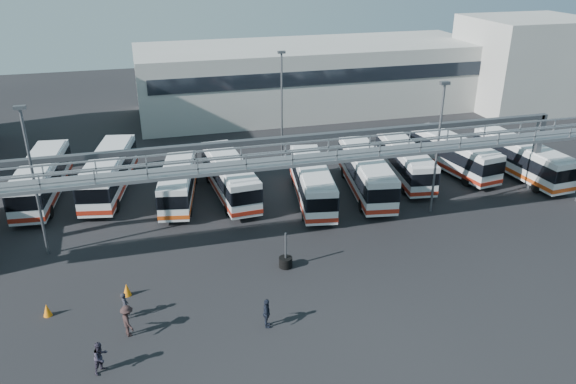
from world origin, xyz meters
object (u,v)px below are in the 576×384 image
object	(u,v)px
light_pole_back	(282,99)
bus_1	(42,178)
bus_9	(521,158)
bus_8	(453,153)
pedestrian_d	(267,313)
bus_4	(230,176)
pedestrian_b	(101,357)
pedestrian_a	(125,305)
bus_7	(405,161)
bus_2	(109,172)
bus_5	(312,181)
light_pole_mid	(438,142)
cone_left	(127,290)
tire_stack	(286,261)
light_pole_left	(33,175)
cone_right	(47,310)
pedestrian_c	(128,321)
bus_3	(179,180)
bus_6	(366,172)

from	to	relation	value
light_pole_back	bus_1	world-z (taller)	light_pole_back
bus_1	bus_9	bearing A→B (deg)	-2.72
bus_8	pedestrian_d	xyz separation A→B (m)	(-21.59, -17.82, -0.89)
bus_4	pedestrian_b	size ratio (longest dim) A/B	6.34
pedestrian_a	pedestrian_b	distance (m)	4.31
bus_7	pedestrian_b	distance (m)	31.18
bus_2	bus_5	distance (m)	16.77
light_pole_mid	pedestrian_d	bearing A→B (deg)	-145.86
bus_4	bus_7	xyz separation A→B (m)	(15.44, -0.48, -0.08)
bus_2	cone_left	distance (m)	15.90
bus_7	tire_stack	bearing A→B (deg)	-132.72
light_pole_left	light_pole_mid	xyz separation A→B (m)	(28.00, -1.00, 0.00)
light_pole_back	cone_left	bearing A→B (deg)	-126.07
bus_7	bus_9	bearing A→B (deg)	-4.56
light_pole_back	pedestrian_a	bearing A→B (deg)	-123.45
light_pole_left	bus_7	distance (m)	29.75
bus_7	cone_right	distance (m)	31.06
light_pole_left	cone_right	bearing A→B (deg)	-84.17
pedestrian_a	tire_stack	size ratio (longest dim) A/B	0.65
bus_2	bus_8	world-z (taller)	bus_2
bus_1	tire_stack	world-z (taller)	bus_1
bus_4	pedestrian_a	distance (m)	17.10
bus_9	bus_2	bearing A→B (deg)	166.28
light_pole_left	bus_4	size ratio (longest dim) A/B	0.95
light_pole_back	pedestrian_a	xyz separation A→B (m)	(-15.00, -22.70, -4.93)
bus_5	bus_8	size ratio (longest dim) A/B	1.00
bus_2	cone_right	bearing A→B (deg)	-90.01
bus_4	bus_8	size ratio (longest dim) A/B	1.01
light_pole_left	light_pole_mid	distance (m)	28.02
pedestrian_c	pedestrian_a	bearing A→B (deg)	-13.57
bus_5	cone_right	size ratio (longest dim) A/B	14.11
bus_4	cone_right	size ratio (longest dim) A/B	14.23
bus_8	pedestrian_c	world-z (taller)	bus_8
tire_stack	bus_5	bearing A→B (deg)	63.11
bus_7	bus_8	bearing A→B (deg)	14.46
bus_2	bus_3	size ratio (longest dim) A/B	1.13
light_pole_left	bus_8	size ratio (longest dim) A/B	0.95
cone_left	bus_1	bearing A→B (deg)	111.58
bus_2	bus_8	bearing A→B (deg)	5.13
light_pole_left	bus_2	size ratio (longest dim) A/B	0.88
bus_6	pedestrian_d	distance (m)	19.55
light_pole_back	pedestrian_a	world-z (taller)	light_pole_back
bus_9	pedestrian_d	distance (m)	30.69
cone_right	pedestrian_d	bearing A→B (deg)	-20.00
light_pole_left	bus_2	world-z (taller)	light_pole_left
light_pole_mid	bus_6	distance (m)	7.06
light_pole_back	pedestrian_d	bearing A→B (deg)	-106.59
tire_stack	bus_8	bearing A→B (deg)	32.57
bus_4	pedestrian_c	xyz separation A→B (m)	(-8.35, -16.45, -0.87)
pedestrian_c	pedestrian_d	xyz separation A→B (m)	(7.23, -1.25, -0.05)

